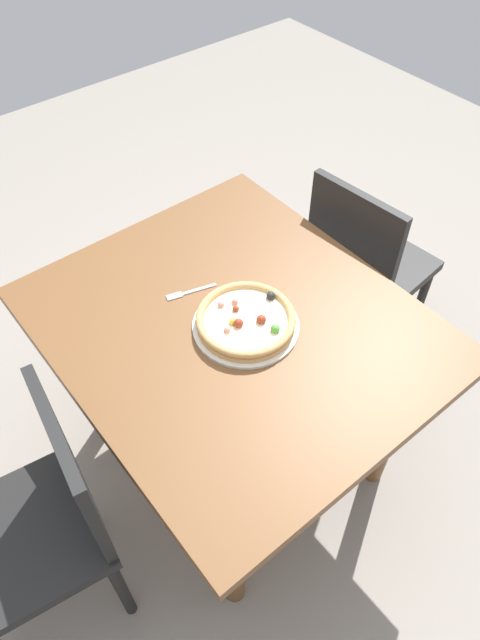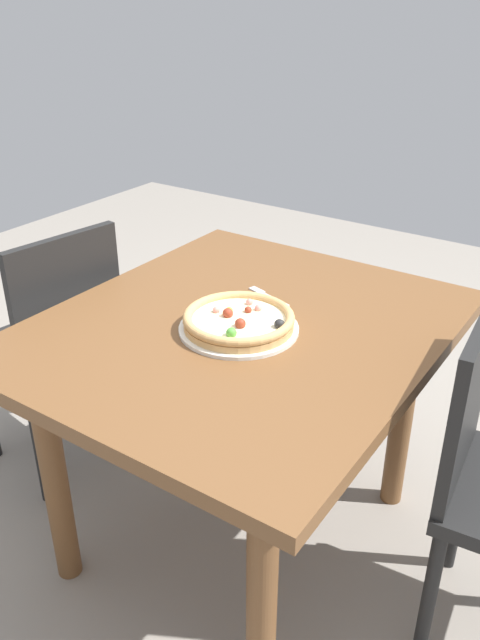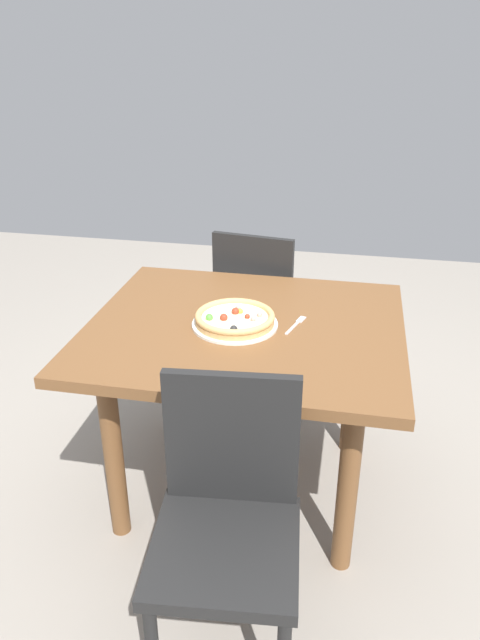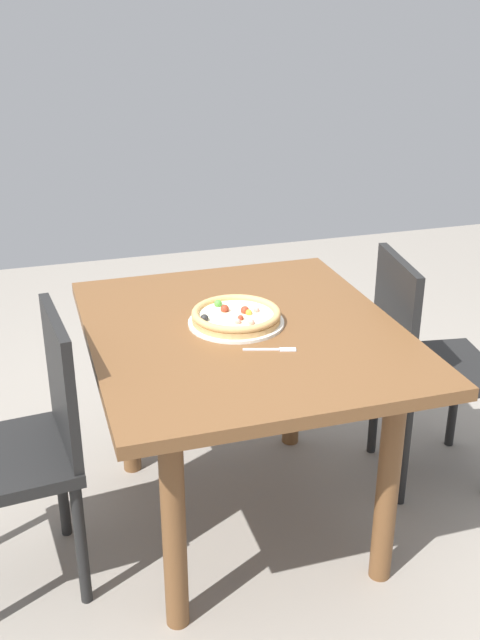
% 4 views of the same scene
% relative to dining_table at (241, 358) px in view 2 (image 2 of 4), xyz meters
% --- Properties ---
extents(ground_plane, '(6.00, 6.00, 0.00)m').
position_rel_dining_table_xyz_m(ground_plane, '(0.00, 0.00, -0.64)').
color(ground_plane, gray).
extents(dining_table, '(1.14, 0.99, 0.75)m').
position_rel_dining_table_xyz_m(dining_table, '(0.00, 0.00, 0.00)').
color(dining_table, brown).
rests_on(dining_table, ground).
extents(chair_far, '(0.45, 0.45, 0.90)m').
position_rel_dining_table_xyz_m(chair_far, '(-0.06, 0.71, -0.14)').
color(chair_far, black).
rests_on(chair_far, ground).
extents(plate, '(0.31, 0.31, 0.01)m').
position_rel_dining_table_xyz_m(plate, '(-0.03, -0.02, 0.11)').
color(plate, silver).
rests_on(plate, dining_table).
extents(pizza, '(0.29, 0.29, 0.05)m').
position_rel_dining_table_xyz_m(pizza, '(-0.03, -0.02, 0.14)').
color(pizza, tan).
rests_on(pizza, plate).
extents(fork, '(0.06, 0.16, 0.00)m').
position_rel_dining_table_xyz_m(fork, '(0.19, 0.04, 0.11)').
color(fork, silver).
rests_on(fork, dining_table).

